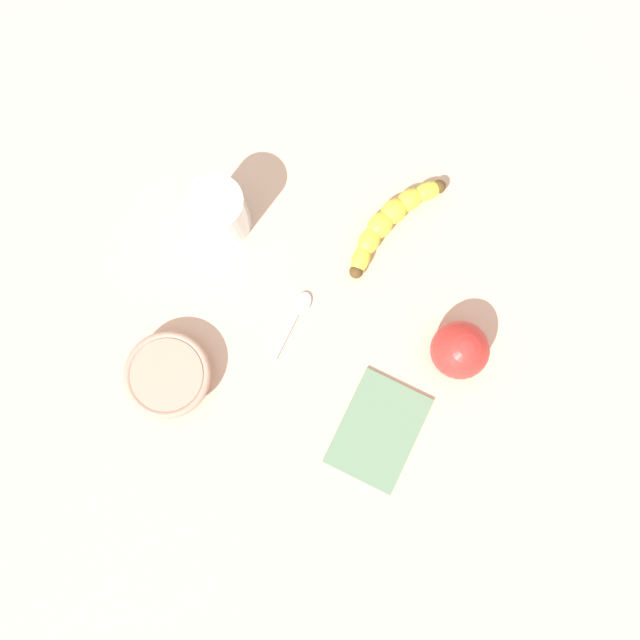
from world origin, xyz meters
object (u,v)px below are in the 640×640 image
object	(u,v)px
banana	(390,221)
teaspoon	(300,307)
ceramic_bowl	(169,375)
smoothie_glass	(221,212)
apple_fruit	(460,350)

from	to	relation	value
banana	teaspoon	size ratio (longest dim) A/B	1.51
banana	teaspoon	xyz separation A→B (cm)	(-14.35, 11.39, -1.35)
ceramic_bowl	teaspoon	bearing A→B (deg)	-53.93
banana	smoothie_glass	distance (cm)	24.66
apple_fruit	teaspoon	xyz separation A→B (cm)	(3.43, 23.18, -3.72)
ceramic_bowl	teaspoon	xyz separation A→B (cm)	(12.45, -17.10, -1.96)
apple_fruit	teaspoon	bearing A→B (deg)	81.58
ceramic_bowl	apple_fruit	bearing A→B (deg)	-77.37
smoothie_glass	ceramic_bowl	bearing A→B (deg)	170.07
smoothie_glass	ceramic_bowl	world-z (taller)	smoothie_glass
ceramic_bowl	teaspoon	world-z (taller)	ceramic_bowl
banana	smoothie_glass	world-z (taller)	smoothie_glass
banana	ceramic_bowl	distance (cm)	39.12
banana	smoothie_glass	bearing A→B (deg)	-47.07
ceramic_bowl	apple_fruit	xyz separation A→B (cm)	(9.03, -40.27, 1.76)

